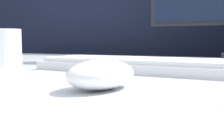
# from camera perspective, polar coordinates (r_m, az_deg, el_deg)

# --- Properties ---
(partition_panel) EXTENTS (5.00, 0.03, 1.13)m
(partition_panel) POSITION_cam_1_polar(r_m,az_deg,el_deg) (1.25, 16.34, -6.55)
(partition_panel) COLOR black
(partition_panel) RESTS_ON ground_plane
(computer_mouse_near) EXTENTS (0.08, 0.11, 0.04)m
(computer_mouse_near) POSITION_cam_1_polar(r_m,az_deg,el_deg) (0.36, -1.95, -0.72)
(computer_mouse_near) COLOR white
(computer_mouse_near) RESTS_ON desk
(keyboard) EXTENTS (0.39, 0.18, 0.02)m
(keyboard) POSITION_cam_1_polar(r_m,az_deg,el_deg) (0.58, 5.38, 0.94)
(keyboard) COLOR silver
(keyboard) RESTS_ON desk
(mug) EXTENTS (0.08, 0.08, 0.08)m
(mug) POSITION_cam_1_polar(r_m,az_deg,el_deg) (0.75, -19.33, 3.95)
(mug) COLOR white
(mug) RESTS_ON desk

